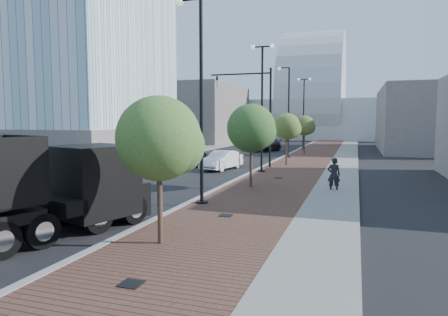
% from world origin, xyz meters
% --- Properties ---
extents(ground, '(220.00, 220.00, 0.00)m').
position_xyz_m(ground, '(0.00, 0.00, 0.00)').
color(ground, black).
extents(sidewalk, '(7.00, 140.00, 0.12)m').
position_xyz_m(sidewalk, '(3.50, 40.00, 0.06)').
color(sidewalk, '#4C2D23').
rests_on(sidewalk, ground).
extents(concrete_strip, '(2.40, 140.00, 0.13)m').
position_xyz_m(concrete_strip, '(6.20, 40.00, 0.07)').
color(concrete_strip, slate).
rests_on(concrete_strip, ground).
extents(curb, '(0.30, 140.00, 0.14)m').
position_xyz_m(curb, '(0.00, 40.00, 0.07)').
color(curb, gray).
rests_on(curb, ground).
extents(west_sidewalk, '(4.00, 140.00, 0.12)m').
position_xyz_m(west_sidewalk, '(-13.00, 40.00, 0.06)').
color(west_sidewalk, slate).
rests_on(west_sidewalk, ground).
extents(white_sedan, '(2.37, 4.69, 1.47)m').
position_xyz_m(white_sedan, '(-2.82, 23.00, 0.74)').
color(white_sedan, white).
rests_on(white_sedan, ground).
extents(dark_car_mid, '(3.16, 4.56, 1.16)m').
position_xyz_m(dark_car_mid, '(-5.86, 25.50, 0.58)').
color(dark_car_mid, black).
rests_on(dark_car_mid, ground).
extents(dark_car_far, '(3.62, 5.56, 1.50)m').
position_xyz_m(dark_car_far, '(-3.59, 42.62, 0.75)').
color(dark_car_far, black).
rests_on(dark_car_far, ground).
extents(pedestrian, '(0.73, 0.52, 1.87)m').
position_xyz_m(pedestrian, '(6.09, 15.43, 0.93)').
color(pedestrian, black).
rests_on(pedestrian, ground).
extents(streetlight_1, '(1.44, 0.56, 9.21)m').
position_xyz_m(streetlight_1, '(0.49, 10.00, 4.34)').
color(streetlight_1, black).
rests_on(streetlight_1, ground).
extents(streetlight_2, '(1.72, 0.56, 9.28)m').
position_xyz_m(streetlight_2, '(0.60, 22.00, 4.82)').
color(streetlight_2, black).
rests_on(streetlight_2, ground).
extents(streetlight_3, '(1.44, 0.56, 9.21)m').
position_xyz_m(streetlight_3, '(0.49, 34.00, 4.34)').
color(streetlight_3, black).
rests_on(streetlight_3, ground).
extents(streetlight_4, '(1.72, 0.56, 9.28)m').
position_xyz_m(streetlight_4, '(0.60, 46.00, 4.82)').
color(streetlight_4, black).
rests_on(streetlight_4, ground).
extents(traffic_mast, '(5.09, 0.20, 8.00)m').
position_xyz_m(traffic_mast, '(-0.30, 25.00, 4.98)').
color(traffic_mast, black).
rests_on(traffic_mast, ground).
extents(tree_0, '(2.57, 2.55, 4.59)m').
position_xyz_m(tree_0, '(1.65, 4.02, 3.30)').
color(tree_0, '#382619').
rests_on(tree_0, ground).
extents(tree_1, '(2.72, 2.72, 4.78)m').
position_xyz_m(tree_1, '(1.65, 15.02, 3.41)').
color(tree_1, '#382619').
rests_on(tree_1, ground).
extents(tree_2, '(2.32, 2.25, 4.48)m').
position_xyz_m(tree_2, '(1.65, 27.02, 3.34)').
color(tree_2, '#382619').
rests_on(tree_2, ground).
extents(tree_3, '(2.34, 2.28, 4.44)m').
position_xyz_m(tree_3, '(1.65, 39.02, 3.28)').
color(tree_3, '#382619').
rests_on(tree_3, ground).
extents(tower_podium, '(19.00, 19.00, 3.00)m').
position_xyz_m(tower_podium, '(-24.00, 32.00, 1.50)').
color(tower_podium, slate).
rests_on(tower_podium, ground).
extents(convention_center, '(50.00, 30.00, 50.00)m').
position_xyz_m(convention_center, '(-2.00, 85.00, 6.00)').
color(convention_center, '#AEB6B9').
rests_on(convention_center, ground).
extents(commercial_block_nw, '(14.00, 20.00, 10.00)m').
position_xyz_m(commercial_block_nw, '(-20.00, 60.00, 5.00)').
color(commercial_block_nw, '#605A57').
rests_on(commercial_block_nw, ground).
extents(commercial_block_ne, '(12.00, 22.00, 8.00)m').
position_xyz_m(commercial_block_ne, '(16.00, 50.00, 4.00)').
color(commercial_block_ne, '#635C59').
rests_on(commercial_block_ne, ground).
extents(utility_cover_0, '(0.50, 0.50, 0.02)m').
position_xyz_m(utility_cover_0, '(2.40, 1.00, 0.13)').
color(utility_cover_0, black).
rests_on(utility_cover_0, sidewalk).
extents(utility_cover_1, '(0.50, 0.50, 0.02)m').
position_xyz_m(utility_cover_1, '(2.40, 8.00, 0.13)').
color(utility_cover_1, black).
rests_on(utility_cover_1, sidewalk).
extents(utility_cover_2, '(0.50, 0.50, 0.02)m').
position_xyz_m(utility_cover_2, '(2.40, 19.00, 0.13)').
color(utility_cover_2, black).
rests_on(utility_cover_2, sidewalk).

